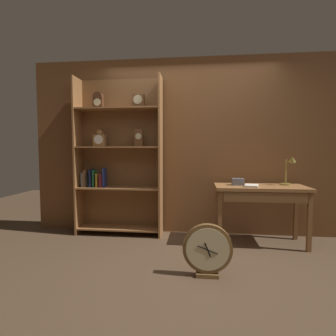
{
  "coord_description": "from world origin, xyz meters",
  "views": [
    {
      "loc": [
        0.12,
        -2.61,
        1.24
      ],
      "look_at": [
        -0.24,
        0.57,
        1.03
      ],
      "focal_mm": 28.16,
      "sensor_mm": 36.0,
      "label": 1
    }
  ],
  "objects": [
    {
      "name": "toolbox_small",
      "position": [
        0.66,
        0.98,
        0.82
      ],
      "size": [
        0.15,
        0.12,
        0.09
      ],
      "primitive_type": "cube",
      "color": "#595960",
      "rests_on": "workbench"
    },
    {
      "name": "bookshelf",
      "position": [
        -1.06,
        1.16,
        1.14
      ],
      "size": [
        1.26,
        0.32,
        2.3
      ],
      "color": "brown",
      "rests_on": "ground"
    },
    {
      "name": "round_clock_large",
      "position": [
        0.22,
        -0.07,
        0.27
      ],
      "size": [
        0.49,
        0.11,
        0.53
      ],
      "color": "brown",
      "rests_on": "ground"
    },
    {
      "name": "desk_lamp",
      "position": [
        1.33,
        1.04,
        0.98
      ],
      "size": [
        0.19,
        0.19,
        0.4
      ],
      "color": "olive",
      "rests_on": "workbench"
    },
    {
      "name": "workbench",
      "position": [
        0.94,
        0.92,
        0.67
      ],
      "size": [
        1.18,
        0.55,
        0.78
      ],
      "color": "brown",
      "rests_on": "ground"
    },
    {
      "name": "ground_plane",
      "position": [
        0.0,
        0.0,
        0.0
      ],
      "size": [
        10.0,
        10.0,
        0.0
      ],
      "primitive_type": "plane",
      "color": "#4C3826"
    },
    {
      "name": "open_repair_manual",
      "position": [
        0.81,
        0.84,
        0.79
      ],
      "size": [
        0.21,
        0.25,
        0.02
      ],
      "primitive_type": "cube",
      "rotation": [
        0.0,
        0.0,
        -0.26
      ],
      "color": "silver",
      "rests_on": "workbench"
    },
    {
      "name": "back_wood_panel",
      "position": [
        0.0,
        1.34,
        1.3
      ],
      "size": [
        4.8,
        0.05,
        2.6
      ],
      "primitive_type": "cube",
      "color": "brown",
      "rests_on": "ground"
    }
  ]
}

